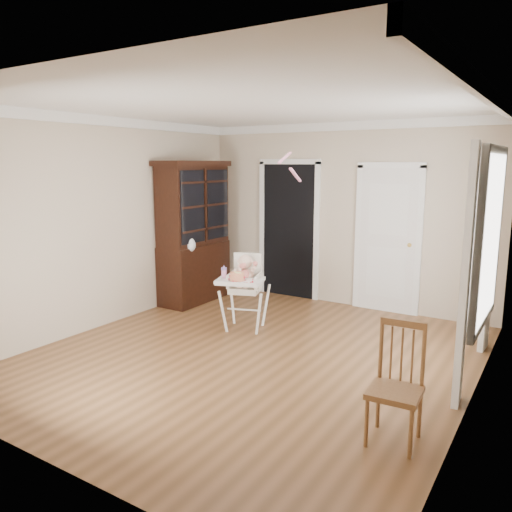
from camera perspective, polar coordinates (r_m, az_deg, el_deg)
The scene contains 16 objects.
floor at distance 5.69m, azimuth -0.37°, elevation -11.26°, with size 5.00×5.00×0.00m, color brown.
ceiling at distance 5.31m, azimuth -0.41°, elevation 16.88°, with size 5.00×5.00×0.00m, color white.
wall_back at distance 7.55m, azimuth 9.88°, elevation 4.59°, with size 4.50×4.50×0.00m, color beige.
wall_left at distance 6.81m, azimuth -16.62°, elevation 3.66°, with size 5.00×5.00×0.00m, color beige.
wall_right at distance 4.56m, azimuth 24.22°, elevation -0.03°, with size 5.00×5.00×0.00m, color beige.
crown_molding at distance 5.31m, azimuth -0.41°, elevation 16.24°, with size 4.50×5.00×0.12m, color white, non-canonical shape.
doorway at distance 7.95m, azimuth 3.76°, elevation 3.26°, with size 1.06×0.05×2.22m.
closet_door at distance 7.33m, azimuth 14.80°, elevation 1.66°, with size 0.96×0.09×2.13m.
window_right at distance 5.36m, azimuth 24.63°, elevation 0.71°, with size 0.13×1.84×2.30m.
high_chair at distance 6.37m, azimuth -1.30°, elevation -3.08°, with size 0.75×0.84×0.99m.
baby at distance 6.36m, azimuth -1.23°, elevation -1.80°, with size 0.32×0.24×0.43m.
cake at distance 6.14m, azimuth -2.16°, elevation -2.36°, with size 0.23×0.23×0.10m.
sippy_cup at distance 6.28m, azimuth -3.68°, elevation -1.89°, with size 0.07×0.07×0.17m.
china_cabinet at distance 7.69m, azimuth -7.13°, elevation 2.72°, with size 0.57×1.28×2.15m.
dining_chair at distance 4.07m, azimuth 15.70°, elevation -14.26°, with size 0.40×0.40×0.93m.
streamer at distance 6.10m, azimuth 3.32°, elevation 11.17°, with size 0.03×0.50×0.02m, color pink, non-canonical shape.
Camera 1 is at (2.84, -4.46, 2.11)m, focal length 35.00 mm.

